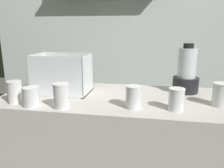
% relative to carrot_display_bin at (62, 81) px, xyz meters
% --- Properties ---
extents(counter, '(1.40, 0.64, 0.90)m').
position_rel_carrot_display_bin_xyz_m(counter, '(0.34, -0.03, -0.53)').
color(counter, beige).
rests_on(counter, ground_plane).
extents(back_wall_unit, '(2.60, 0.24, 2.50)m').
position_rel_carrot_display_bin_xyz_m(back_wall_unit, '(0.34, 0.73, 0.29)').
color(back_wall_unit, silver).
rests_on(back_wall_unit, ground_plane).
extents(carrot_display_bin, '(0.36, 0.24, 0.26)m').
position_rel_carrot_display_bin_xyz_m(carrot_display_bin, '(0.00, 0.00, 0.00)').
color(carrot_display_bin, white).
rests_on(carrot_display_bin, counter).
extents(blender_pitcher, '(0.17, 0.17, 0.32)m').
position_rel_carrot_display_bin_xyz_m(blender_pitcher, '(0.81, 0.15, 0.05)').
color(blender_pitcher, black).
rests_on(blender_pitcher, counter).
extents(juice_cup_orange_far_left, '(0.08, 0.08, 0.13)m').
position_rel_carrot_display_bin_xyz_m(juice_cup_orange_far_left, '(-0.18, -0.25, -0.02)').
color(juice_cup_orange_far_left, white).
rests_on(juice_cup_orange_far_left, counter).
extents(juice_cup_pomegranate_left, '(0.09, 0.09, 0.11)m').
position_rel_carrot_display_bin_xyz_m(juice_cup_pomegranate_left, '(-0.06, -0.29, -0.03)').
color(juice_cup_pomegranate_left, white).
rests_on(juice_cup_pomegranate_left, counter).
extents(juice_cup_carrot_middle, '(0.08, 0.08, 0.13)m').
position_rel_carrot_display_bin_xyz_m(juice_cup_carrot_middle, '(0.12, -0.29, -0.02)').
color(juice_cup_carrot_middle, white).
rests_on(juice_cup_carrot_middle, counter).
extents(juice_cup_beet_right, '(0.09, 0.09, 0.12)m').
position_rel_carrot_display_bin_xyz_m(juice_cup_beet_right, '(0.49, -0.22, -0.02)').
color(juice_cup_beet_right, white).
rests_on(juice_cup_beet_right, counter).
extents(juice_cup_pomegranate_far_right, '(0.08, 0.08, 0.12)m').
position_rel_carrot_display_bin_xyz_m(juice_cup_pomegranate_far_right, '(0.72, -0.21, -0.03)').
color(juice_cup_pomegranate_far_right, white).
rests_on(juice_cup_pomegranate_far_right, counter).
extents(juice_cup_orange_rightmost, '(0.09, 0.09, 0.13)m').
position_rel_carrot_display_bin_xyz_m(juice_cup_orange_rightmost, '(0.96, -0.10, -0.02)').
color(juice_cup_orange_rightmost, white).
rests_on(juice_cup_orange_rightmost, counter).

